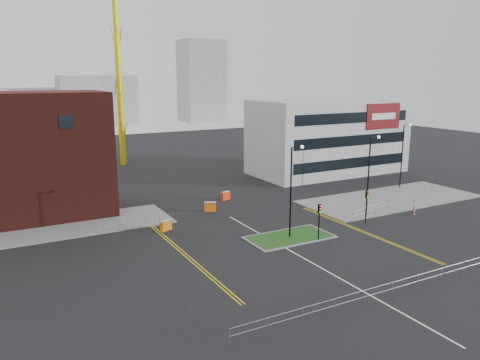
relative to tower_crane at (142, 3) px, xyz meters
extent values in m
plane|color=black|center=(-3.27, -56.75, -28.39)|extent=(200.00, 200.00, 0.00)
cube|color=slate|center=(-23.27, -34.75, -28.33)|extent=(28.00, 8.00, 0.12)
cube|color=slate|center=(18.73, -42.75, -28.33)|extent=(24.00, 10.00, 0.12)
cube|color=slate|center=(-1.27, -48.75, -28.35)|extent=(8.60, 4.60, 0.08)
cube|color=#1E4C19|center=(-1.27, -48.75, -28.33)|extent=(8.00, 4.00, 0.12)
cube|color=#431710|center=(-23.27, -28.75, -21.39)|extent=(18.00, 10.00, 14.00)
cube|color=black|center=(-19.27, -33.77, -17.39)|extent=(1.40, 0.10, 1.40)
cube|color=#B7BABD|center=(22.73, -24.75, -22.39)|extent=(25.00, 12.00, 12.00)
cube|color=black|center=(22.73, -30.77, -25.90)|extent=(22.00, 0.10, 1.60)
cube|color=black|center=(22.73, -30.77, -22.39)|extent=(22.00, 0.10, 1.60)
cube|color=black|center=(22.73, -30.77, -18.89)|extent=(22.00, 0.10, 1.60)
cube|color=#620A0C|center=(28.73, -30.83, -18.89)|extent=(7.00, 0.15, 4.00)
cube|color=white|center=(28.73, -30.93, -18.89)|extent=(5.00, 0.05, 1.00)
cylinder|color=yellow|center=(-5.27, -1.75, -9.71)|extent=(1.00, 1.00, 37.38)
cylinder|color=black|center=(-1.27, -48.75, -23.89)|extent=(0.16, 0.16, 9.00)
cylinder|color=black|center=(-0.67, -48.75, -19.39)|extent=(1.20, 0.10, 0.10)
sphere|color=silver|center=(-0.07, -48.75, -19.39)|extent=(0.36, 0.36, 0.36)
cylinder|color=black|center=(10.73, -46.75, -23.89)|extent=(0.16, 0.16, 9.00)
cylinder|color=black|center=(11.33, -46.75, -19.39)|extent=(1.20, 0.10, 0.10)
sphere|color=silver|center=(11.93, -46.75, -19.39)|extent=(0.36, 0.36, 0.36)
cylinder|color=black|center=(24.73, -38.75, -23.89)|extent=(0.16, 0.16, 9.00)
cylinder|color=black|center=(25.33, -38.75, -19.39)|extent=(1.20, 0.10, 0.10)
sphere|color=silver|center=(25.93, -38.75, -19.39)|extent=(0.36, 0.36, 0.36)
cylinder|color=black|center=(0.73, -50.75, -26.89)|extent=(0.12, 0.12, 3.00)
cube|color=black|center=(0.73, -50.75, -25.19)|extent=(0.28, 0.22, 0.90)
sphere|color=red|center=(0.73, -50.88, -24.89)|extent=(0.18, 0.18, 0.18)
sphere|color=orange|center=(0.73, -50.88, -25.19)|extent=(0.18, 0.18, 0.18)
sphere|color=#0CCC33|center=(0.73, -50.88, -25.49)|extent=(0.18, 0.18, 0.18)
cylinder|color=black|center=(8.73, -48.75, -26.89)|extent=(0.12, 0.12, 3.00)
cube|color=black|center=(8.73, -48.75, -25.19)|extent=(0.28, 0.22, 0.90)
sphere|color=red|center=(8.73, -48.88, -24.89)|extent=(0.18, 0.18, 0.18)
sphere|color=orange|center=(8.73, -48.88, -25.19)|extent=(0.18, 0.18, 0.18)
sphere|color=#0CCC33|center=(8.73, -48.88, -25.49)|extent=(0.18, 0.18, 0.18)
cylinder|color=gray|center=(-3.27, -62.75, -27.34)|extent=(24.00, 0.04, 0.04)
cylinder|color=gray|center=(-3.27, -62.75, -27.84)|extent=(24.00, 0.04, 0.04)
cylinder|color=gray|center=(-15.27, -62.75, -27.84)|extent=(0.05, 0.05, 1.10)
cylinder|color=gray|center=(-14.27, -38.75, -27.34)|extent=(6.00, 0.04, 0.04)
cylinder|color=gray|center=(-14.27, -38.75, -27.84)|extent=(6.00, 0.04, 0.04)
cylinder|color=gray|center=(-17.27, -38.75, -27.84)|extent=(0.05, 0.05, 1.10)
cylinder|color=gray|center=(-11.27, -38.75, -27.84)|extent=(0.05, 0.05, 1.10)
cylinder|color=gray|center=(17.23, -45.25, -27.34)|extent=(19.01, 5.04, 0.04)
cylinder|color=gray|center=(17.23, -45.25, -27.84)|extent=(19.01, 5.04, 0.04)
cylinder|color=gray|center=(7.73, -47.75, -27.84)|extent=(0.05, 0.05, 1.10)
cylinder|color=gray|center=(26.73, -42.75, -27.84)|extent=(0.05, 0.05, 1.10)
cube|color=silver|center=(-3.27, -54.75, -28.39)|extent=(0.15, 30.00, 0.01)
cube|color=gold|center=(-12.27, -46.75, -28.39)|extent=(0.12, 24.00, 0.01)
cube|color=gold|center=(-11.97, -46.75, -28.39)|extent=(0.12, 24.00, 0.01)
cube|color=gold|center=(6.23, -50.75, -28.39)|extent=(0.12, 20.00, 0.01)
cube|color=gold|center=(6.53, -50.75, -28.39)|extent=(0.12, 20.00, 0.01)
cube|color=gray|center=(6.73, 73.25, -20.39)|extent=(24.00, 12.00, 16.00)
cube|color=gray|center=(41.73, 68.25, -14.39)|extent=(14.00, 12.00, 28.00)
cube|color=gray|center=(-11.27, 83.25, -22.39)|extent=(30.00, 12.00, 12.00)
imported|color=pink|center=(15.99, -49.07, -27.45)|extent=(0.82, 0.79, 1.89)
cube|color=orange|center=(-11.27, -40.75, -27.86)|extent=(1.35, 0.89, 1.07)
cube|color=silver|center=(-11.27, -40.75, -27.38)|extent=(1.35, 0.89, 0.13)
cube|color=#F83B0D|center=(-0.27, -32.75, -27.85)|extent=(1.37, 0.81, 1.09)
cube|color=silver|center=(-0.27, -32.75, -27.36)|extent=(1.37, 0.81, 0.13)
cube|color=orange|center=(-4.27, -36.61, -27.83)|extent=(1.42, 0.97, 1.13)
cube|color=silver|center=(-4.27, -36.61, -27.32)|extent=(1.42, 0.97, 0.14)
camera|label=1|loc=(-26.73, -85.03, -12.77)|focal=35.00mm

